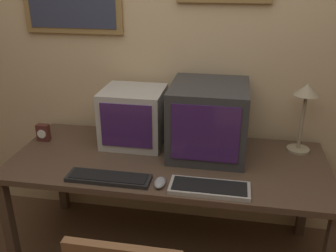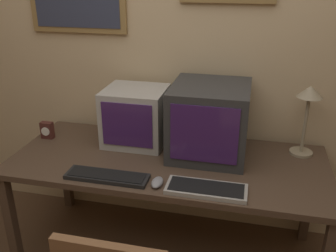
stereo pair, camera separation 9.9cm
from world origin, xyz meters
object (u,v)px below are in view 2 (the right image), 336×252
(monitor_right, at_px, (209,120))
(desk_lamp, at_px, (308,104))
(monitor_left, at_px, (136,116))
(keyboard_side, at_px, (206,189))
(mouse_near_keyboard, at_px, (157,182))
(keyboard_main, at_px, (107,176))
(desk_clock, at_px, (47,130))

(monitor_right, distance_m, desk_lamp, 0.58)
(monitor_left, distance_m, desk_lamp, 1.05)
(keyboard_side, bearing_deg, mouse_near_keyboard, -179.59)
(monitor_right, height_order, keyboard_main, monitor_right)
(keyboard_side, xyz_separation_m, mouse_near_keyboard, (-0.26, -0.00, 0.00))
(keyboard_main, bearing_deg, monitor_right, 41.41)
(monitor_right, relative_size, keyboard_side, 1.16)
(desk_clock, relative_size, desk_lamp, 0.26)
(keyboard_side, bearing_deg, desk_clock, 160.10)
(keyboard_main, distance_m, keyboard_side, 0.54)
(mouse_near_keyboard, xyz_separation_m, desk_lamp, (0.77, 0.55, 0.31))
(keyboard_main, relative_size, desk_lamp, 1.06)
(keyboard_side, distance_m, desk_lamp, 0.81)
(monitor_right, distance_m, desk_clock, 1.09)
(monitor_left, height_order, monitor_right, monitor_right)
(mouse_near_keyboard, distance_m, desk_clock, 0.96)
(mouse_near_keyboard, height_order, desk_clock, desk_clock)
(keyboard_main, xyz_separation_m, mouse_near_keyboard, (0.28, -0.01, 0.00))
(keyboard_main, distance_m, desk_lamp, 1.23)
(monitor_right, distance_m, mouse_near_keyboard, 0.53)
(monitor_right, xyz_separation_m, mouse_near_keyboard, (-0.21, -0.44, -0.20))
(monitor_right, relative_size, desk_lamp, 1.12)
(mouse_near_keyboard, relative_size, desk_clock, 0.97)
(desk_clock, distance_m, desk_lamp, 1.66)
(keyboard_main, relative_size, keyboard_side, 1.10)
(keyboard_main, height_order, keyboard_side, same)
(monitor_right, height_order, desk_clock, monitor_right)
(keyboard_side, xyz_separation_m, desk_lamp, (0.51, 0.55, 0.31))
(keyboard_main, distance_m, desk_clock, 0.71)
(keyboard_main, relative_size, mouse_near_keyboard, 4.17)
(monitor_left, relative_size, mouse_near_keyboard, 3.50)
(monitor_left, relative_size, desk_lamp, 0.88)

